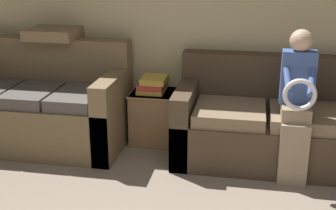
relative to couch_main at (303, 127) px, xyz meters
name	(u,v)px	position (x,y,z in m)	size (l,w,h in m)	color
wall_back	(224,9)	(-0.76, 0.44, 0.96)	(7.66, 0.06, 2.55)	#C6B789
couch_main	(303,127)	(0.00, 0.00, 0.00)	(2.24, 0.86, 0.89)	#473828
couch_side	(41,108)	(-2.45, -0.05, 0.04)	(1.62, 0.85, 0.98)	brown
child_left_seated	(297,100)	(-0.11, -0.35, 0.36)	(0.27, 0.38, 1.22)	gray
side_shelf	(154,116)	(-1.39, 0.18, -0.06)	(0.43, 0.42, 0.51)	olive
book_stack	(153,84)	(-1.40, 0.18, 0.26)	(0.26, 0.32, 0.15)	gold
throw_pillow	(55,33)	(-2.38, 0.23, 0.71)	(0.48, 0.48, 0.10)	#846B4C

